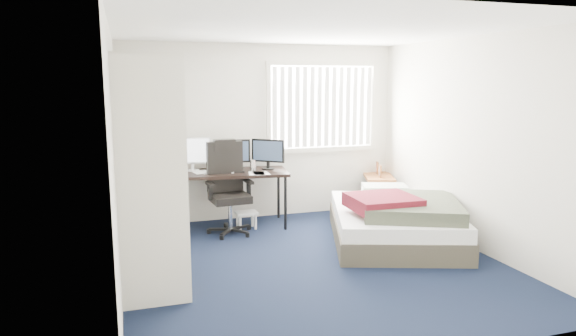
% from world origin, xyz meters
% --- Properties ---
extents(ground, '(4.20, 4.20, 0.00)m').
position_xyz_m(ground, '(0.00, 0.00, 0.00)').
color(ground, black).
rests_on(ground, ground).
extents(room_shell, '(4.20, 4.20, 4.20)m').
position_xyz_m(room_shell, '(0.00, 0.00, 1.51)').
color(room_shell, silver).
rests_on(room_shell, ground).
extents(window_assembly, '(1.72, 0.09, 1.32)m').
position_xyz_m(window_assembly, '(0.90, 2.04, 1.60)').
color(window_assembly, white).
rests_on(window_assembly, ground).
extents(closet, '(0.64, 1.84, 2.22)m').
position_xyz_m(closet, '(-1.67, 0.27, 1.35)').
color(closet, beige).
rests_on(closet, ground).
extents(desk, '(1.64, 0.93, 1.23)m').
position_xyz_m(desk, '(-0.56, 1.75, 0.79)').
color(desk, black).
rests_on(desk, ground).
extents(office_chair, '(0.62, 0.62, 1.22)m').
position_xyz_m(office_chair, '(-0.65, 1.46, 0.47)').
color(office_chair, black).
rests_on(office_chair, ground).
extents(footstool, '(0.30, 0.24, 0.24)m').
position_xyz_m(footstool, '(-0.39, 1.53, 0.18)').
color(footstool, white).
rests_on(footstool, ground).
extents(nightstand, '(0.66, 0.91, 0.74)m').
position_xyz_m(nightstand, '(1.75, 1.85, 0.50)').
color(nightstand, brown).
rests_on(nightstand, ground).
extents(bed, '(2.04, 2.34, 0.65)m').
position_xyz_m(bed, '(1.25, 0.43, 0.28)').
color(bed, '#403A2E').
rests_on(bed, ground).
extents(pine_box, '(0.51, 0.44, 0.33)m').
position_xyz_m(pine_box, '(-1.65, -0.40, 0.16)').
color(pine_box, tan).
rests_on(pine_box, ground).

